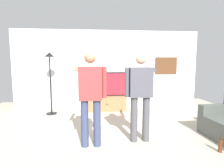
% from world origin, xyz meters
% --- Properties ---
extents(ground_plane, '(8.40, 8.40, 0.00)m').
position_xyz_m(ground_plane, '(0.00, 0.00, 0.00)').
color(ground_plane, '#B2A893').
extents(back_wall, '(6.40, 0.10, 2.70)m').
position_xyz_m(back_wall, '(0.00, 2.95, 1.35)').
color(back_wall, silver).
rests_on(back_wall, ground_plane).
extents(tv_stand, '(1.29, 0.53, 0.48)m').
position_xyz_m(tv_stand, '(-0.07, 2.60, 0.24)').
color(tv_stand, '#997047').
rests_on(tv_stand, ground_plane).
extents(television, '(1.32, 0.07, 0.80)m').
position_xyz_m(television, '(-0.07, 2.65, 0.88)').
color(television, black).
rests_on(television, tv_stand).
extents(wall_clock, '(0.27, 0.03, 0.27)m').
position_xyz_m(wall_clock, '(-0.07, 2.89, 2.29)').
color(wall_clock, white).
extents(framed_picture, '(0.79, 0.04, 0.60)m').
position_xyz_m(framed_picture, '(2.08, 2.90, 1.49)').
color(framed_picture, brown).
extents(floor_lamp, '(0.32, 0.32, 1.91)m').
position_xyz_m(floor_lamp, '(-1.82, 2.30, 1.37)').
color(floor_lamp, black).
rests_on(floor_lamp, ground_plane).
extents(person_standing_nearer_lamp, '(0.60, 0.78, 1.78)m').
position_xyz_m(person_standing_nearer_lamp, '(-0.54, 0.00, 1.02)').
color(person_standing_nearer_lamp, '#384266').
rests_on(person_standing_nearer_lamp, ground_plane).
extents(person_standing_nearer_couch, '(0.63, 0.78, 1.76)m').
position_xyz_m(person_standing_nearer_couch, '(0.44, 0.14, 1.01)').
color(person_standing_nearer_couch, '#4C4C51').
rests_on(person_standing_nearer_couch, ground_plane).
extents(beverage_bottle, '(0.07, 0.07, 0.30)m').
position_xyz_m(beverage_bottle, '(1.75, -0.47, 0.12)').
color(beverage_bottle, '#592D19').
rests_on(beverage_bottle, ground_plane).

